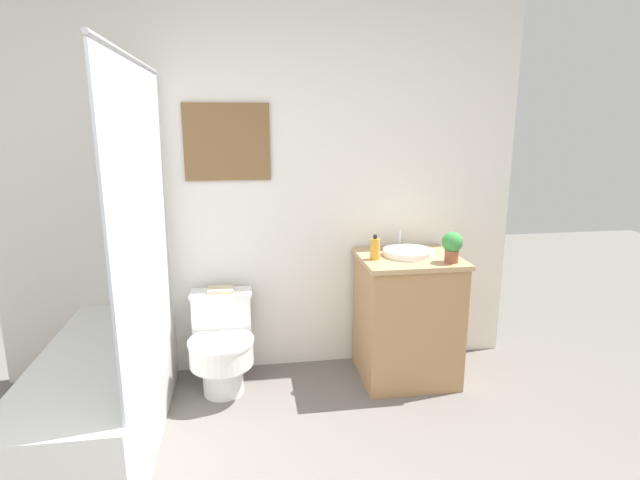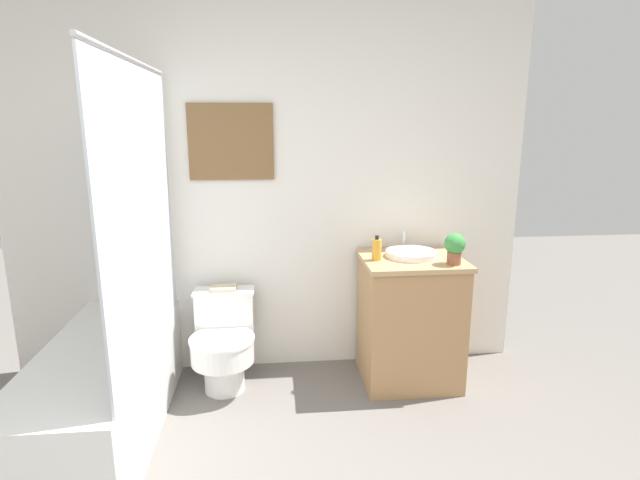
{
  "view_description": "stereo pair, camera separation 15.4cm",
  "coord_description": "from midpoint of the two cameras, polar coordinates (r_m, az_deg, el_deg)",
  "views": [
    {
      "loc": [
        -0.14,
        -1.0,
        1.67
      ],
      "look_at": [
        0.29,
        1.82,
        1.0
      ],
      "focal_mm": 28.0,
      "sensor_mm": 36.0,
      "label": 1
    },
    {
      "loc": [
        0.01,
        -1.02,
        1.67
      ],
      "look_at": [
        0.29,
        1.82,
        1.0
      ],
      "focal_mm": 28.0,
      "sensor_mm": 36.0,
      "label": 2
    }
  ],
  "objects": [
    {
      "name": "wall_back",
      "position": [
        3.34,
        -4.56,
        5.93
      ],
      "size": [
        3.44,
        0.07,
        2.5
      ],
      "color": "white",
      "rests_on": "ground_plane"
    },
    {
      "name": "shower_area",
      "position": [
        3.0,
        -22.03,
        -14.96
      ],
      "size": [
        0.59,
        1.5,
        1.98
      ],
      "color": "white",
      "rests_on": "ground_plane"
    },
    {
      "name": "toilet",
      "position": [
        3.31,
        -9.6,
        -11.38
      ],
      "size": [
        0.4,
        0.54,
        0.61
      ],
      "color": "white",
      "rests_on": "ground_plane"
    },
    {
      "name": "vanity",
      "position": [
        3.38,
        11.48,
        -8.86
      ],
      "size": [
        0.64,
        0.57,
        0.84
      ],
      "color": "#AD7F51",
      "rests_on": "ground_plane"
    },
    {
      "name": "sink",
      "position": [
        3.26,
        11.71,
        -1.54
      ],
      "size": [
        0.33,
        0.36,
        0.13
      ],
      "color": "white",
      "rests_on": "vanity"
    },
    {
      "name": "soap_bottle",
      "position": [
        3.13,
        7.89,
        -1.08
      ],
      "size": [
        0.06,
        0.06,
        0.16
      ],
      "color": "gold",
      "rests_on": "vanity"
    },
    {
      "name": "potted_plant",
      "position": [
        3.13,
        16.51,
        -0.76
      ],
      "size": [
        0.13,
        0.13,
        0.19
      ],
      "color": "brown",
      "rests_on": "vanity"
    },
    {
      "name": "book_on_tank",
      "position": [
        3.33,
        -9.65,
        -5.46
      ],
      "size": [
        0.16,
        0.13,
        0.02
      ],
      "color": "beige",
      "rests_on": "toilet"
    }
  ]
}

